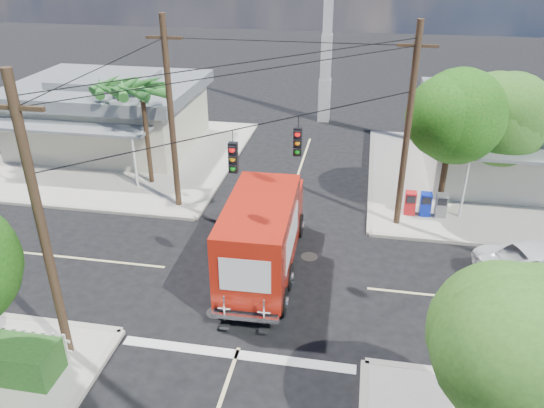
# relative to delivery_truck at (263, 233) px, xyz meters

# --- Properties ---
(ground) EXTENTS (120.00, 120.00, 0.00)m
(ground) POSITION_rel_delivery_truck_xyz_m (0.08, -0.51, -1.68)
(ground) COLOR black
(ground) RESTS_ON ground
(sidewalk_ne) EXTENTS (14.12, 14.12, 0.14)m
(sidewalk_ne) POSITION_rel_delivery_truck_xyz_m (10.96, 10.37, -1.61)
(sidewalk_ne) COLOR #ACA79C
(sidewalk_ne) RESTS_ON ground
(sidewalk_nw) EXTENTS (14.12, 14.12, 0.14)m
(sidewalk_nw) POSITION_rel_delivery_truck_xyz_m (-10.80, 10.37, -1.61)
(sidewalk_nw) COLOR #ACA79C
(sidewalk_nw) RESTS_ON ground
(road_markings) EXTENTS (32.00, 32.00, 0.01)m
(road_markings) POSITION_rel_delivery_truck_xyz_m (0.08, -1.98, -1.68)
(road_markings) COLOR beige
(road_markings) RESTS_ON ground
(building_ne) EXTENTS (11.80, 10.20, 4.50)m
(building_ne) POSITION_rel_delivery_truck_xyz_m (12.58, 11.45, 0.64)
(building_ne) COLOR silver
(building_ne) RESTS_ON sidewalk_ne
(building_nw) EXTENTS (10.80, 10.20, 4.30)m
(building_nw) POSITION_rel_delivery_truck_xyz_m (-11.92, 11.95, 0.54)
(building_nw) COLOR beige
(building_nw) RESTS_ON sidewalk_nw
(radio_tower) EXTENTS (0.80, 0.80, 17.00)m
(radio_tower) POSITION_rel_delivery_truck_xyz_m (0.58, 19.49, 3.96)
(radio_tower) COLOR silver
(radio_tower) RESTS_ON ground
(tree_ne_front) EXTENTS (4.21, 4.14, 6.66)m
(tree_ne_front) POSITION_rel_delivery_truck_xyz_m (7.29, 6.25, 3.08)
(tree_ne_front) COLOR #422D1C
(tree_ne_front) RESTS_ON sidewalk_ne
(tree_ne_back) EXTENTS (3.77, 3.66, 5.82)m
(tree_ne_back) POSITION_rel_delivery_truck_xyz_m (9.89, 8.45, 2.50)
(tree_ne_back) COLOR #422D1C
(tree_ne_back) RESTS_ON sidewalk_ne
(tree_se) EXTENTS (3.67, 3.54, 5.62)m
(tree_se) POSITION_rel_delivery_truck_xyz_m (7.09, -7.75, 2.36)
(tree_se) COLOR #422D1C
(tree_se) RESTS_ON sidewalk_se
(palm_nw_front) EXTENTS (3.01, 3.08, 5.59)m
(palm_nw_front) POSITION_rel_delivery_truck_xyz_m (-7.42, 6.99, 3.36)
(palm_nw_front) COLOR #422D1C
(palm_nw_front) RESTS_ON sidewalk_nw
(palm_nw_back) EXTENTS (3.01, 3.08, 5.19)m
(palm_nw_back) POSITION_rel_delivery_truck_xyz_m (-9.42, 8.49, 2.99)
(palm_nw_back) COLOR #422D1C
(palm_nw_back) RESTS_ON sidewalk_nw
(utility_poles) EXTENTS (12.00, 10.68, 9.00)m
(utility_poles) POSITION_rel_delivery_truck_xyz_m (-1.50, 1.09, 2.99)
(utility_poles) COLOR #473321
(utility_poles) RESTS_ON ground
(vending_boxes) EXTENTS (1.90, 0.50, 1.10)m
(vending_boxes) POSITION_rel_delivery_truck_xyz_m (6.58, 5.69, -0.99)
(vending_boxes) COLOR red
(vending_boxes) RESTS_ON sidewalk_ne
(delivery_truck) EXTENTS (2.64, 7.73, 3.31)m
(delivery_truck) POSITION_rel_delivery_truck_xyz_m (0.00, 0.00, 0.00)
(delivery_truck) COLOR black
(delivery_truck) RESTS_ON ground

